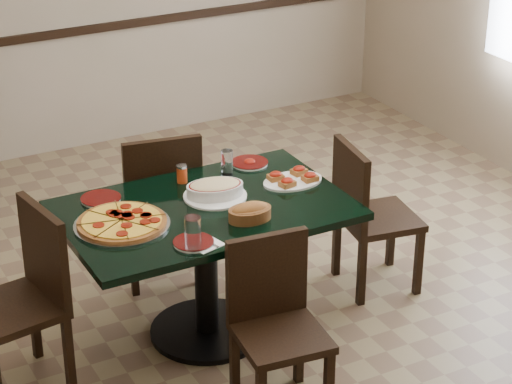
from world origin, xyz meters
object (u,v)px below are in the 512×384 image
chair_near (275,316)px  chair_left (26,290)px  chair_right (366,210)px  pepperoni_pizza (122,222)px  main_table (205,239)px  chair_far (160,200)px  bread_basket (250,212)px  lasagna_casserole (215,189)px  bruschetta_platter (293,178)px

chair_near → chair_left: bearing=150.8°
chair_right → pepperoni_pizza: bearing=99.8°
main_table → chair_left: 0.93m
chair_far → pepperoni_pizza: (-0.45, -0.61, 0.25)m
chair_far → bread_basket: chair_far is taller
lasagna_casserole → chair_right: bearing=8.6°
main_table → chair_near: bearing=-87.1°
chair_left → pepperoni_pizza: (0.49, -0.02, 0.25)m
chair_far → chair_near: (0.02, -1.28, -0.05)m
chair_right → bruschetta_platter: bearing=96.4°
chair_right → lasagna_casserole: bearing=95.7°
main_table → chair_near: 0.67m
bread_basket → bruschetta_platter: (0.40, 0.27, -0.02)m
chair_left → bread_basket: 1.13m
lasagna_casserole → bread_basket: size_ratio=1.43×
chair_right → bruschetta_platter: size_ratio=2.63×
chair_left → bruschetta_platter: 1.48m
lasagna_casserole → bread_basket: (0.04, -0.30, -0.01)m
chair_far → pepperoni_pizza: 0.80m
chair_far → chair_left: 1.11m
lasagna_casserole → bread_basket: bread_basket is taller
chair_near → chair_right: size_ratio=0.96×
chair_right → bruschetta_platter: chair_right is taller
bruschetta_platter → chair_far: bearing=132.9°
chair_far → pepperoni_pizza: bearing=63.4°
chair_right → bread_basket: chair_right is taller
main_table → pepperoni_pizza: 0.48m
main_table → chair_right: 1.00m
chair_near → pepperoni_pizza: chair_near is taller
chair_near → pepperoni_pizza: size_ratio=1.81×
chair_far → bruschetta_platter: (0.52, -0.57, 0.25)m
chair_right → pepperoni_pizza: 1.46m
bruschetta_platter → main_table: bearing=-175.0°
chair_left → bruschetta_platter: bearing=81.7°
bruschetta_platter → chair_right: bearing=-2.1°
chair_far → pepperoni_pizza: chair_far is taller
chair_far → chair_near: 1.28m
chair_near → chair_right: (0.96, 0.68, 0.02)m
main_table → chair_far: (0.01, 0.61, -0.05)m
chair_left → bread_basket: size_ratio=4.03×
chair_near → chair_left: (-0.96, 0.69, 0.05)m
lasagna_casserole → bread_basket: bearing=-70.5°
chair_far → chair_near: size_ratio=1.10×
chair_near → pepperoni_pizza: 0.87m
chair_far → bread_basket: (0.12, -0.85, 0.27)m
chair_far → chair_right: (0.99, -0.60, -0.03)m
chair_right → main_table: bearing=100.2°
lasagna_casserole → chair_far: bearing=110.8°
chair_right → lasagna_casserole: chair_right is taller
main_table → bruschetta_platter: bearing=4.3°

